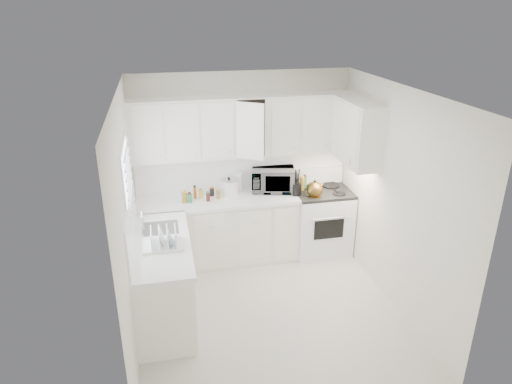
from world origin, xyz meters
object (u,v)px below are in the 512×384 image
object	(u,v)px
stove	(321,213)
rice_cooker	(229,186)
microwave	(273,177)
dish_rack	(163,237)
tea_kettle	(315,188)
utensil_crock	(297,182)

from	to	relation	value
stove	rice_cooker	bearing A→B (deg)	173.04
microwave	rice_cooker	world-z (taller)	microwave
microwave	rice_cooker	xyz separation A→B (m)	(-0.63, -0.02, -0.07)
rice_cooker	dish_rack	size ratio (longest dim) A/B	0.58
stove	microwave	size ratio (longest dim) A/B	2.07
tea_kettle	dish_rack	size ratio (longest dim) A/B	0.65
tea_kettle	utensil_crock	xyz separation A→B (m)	(-0.22, 0.09, 0.08)
tea_kettle	utensil_crock	bearing A→B (deg)	142.07
rice_cooker	dish_rack	distance (m)	1.63
microwave	dish_rack	size ratio (longest dim) A/B	1.36
rice_cooker	dish_rack	bearing A→B (deg)	-135.23
utensil_crock	dish_rack	distance (m)	2.15
stove	microwave	bearing A→B (deg)	165.31
stove	tea_kettle	bearing A→B (deg)	-138.31
rice_cooker	utensil_crock	distance (m)	0.94
microwave	stove	bearing A→B (deg)	-1.83
rice_cooker	stove	bearing A→B (deg)	-16.93
stove	dish_rack	bearing A→B (deg)	-152.57
utensil_crock	dish_rack	world-z (taller)	utensil_crock
rice_cooker	tea_kettle	bearing A→B (deg)	-25.78
utensil_crock	microwave	bearing A→B (deg)	138.70
microwave	tea_kettle	bearing A→B (deg)	-21.16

